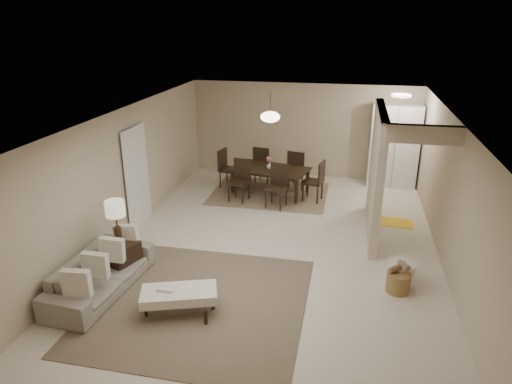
% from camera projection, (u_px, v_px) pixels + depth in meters
% --- Properties ---
extents(floor, '(9.00, 9.00, 0.00)m').
position_uv_depth(floor, '(274.00, 250.00, 8.56)').
color(floor, beige).
rests_on(floor, ground).
extents(ceiling, '(9.00, 9.00, 0.00)m').
position_uv_depth(ceiling, '(276.00, 119.00, 7.67)').
color(ceiling, white).
rests_on(ceiling, back_wall).
extents(back_wall, '(6.00, 0.00, 6.00)m').
position_uv_depth(back_wall, '(303.00, 131.00, 12.22)').
color(back_wall, '#C3B194').
rests_on(back_wall, floor).
extents(left_wall, '(0.00, 9.00, 9.00)m').
position_uv_depth(left_wall, '(120.00, 177.00, 8.69)').
color(left_wall, '#C3B194').
rests_on(left_wall, floor).
extents(right_wall, '(0.00, 9.00, 9.00)m').
position_uv_depth(right_wall, '(453.00, 201.00, 7.54)').
color(right_wall, '#C3B194').
rests_on(right_wall, floor).
extents(partition, '(0.15, 2.50, 2.50)m').
position_uv_depth(partition, '(376.00, 173.00, 8.91)').
color(partition, '#C3B194').
rests_on(partition, floor).
extents(doorway, '(0.04, 0.90, 2.04)m').
position_uv_depth(doorway, '(136.00, 178.00, 9.32)').
color(doorway, black).
rests_on(doorway, floor).
extents(pantry_cabinet, '(1.20, 0.55, 2.10)m').
position_uv_depth(pantry_cabinet, '(394.00, 146.00, 11.52)').
color(pantry_cabinet, white).
rests_on(pantry_cabinet, floor).
extents(flush_light, '(0.44, 0.44, 0.05)m').
position_uv_depth(flush_light, '(401.00, 96.00, 10.16)').
color(flush_light, white).
rests_on(flush_light, ceiling).
extents(living_rug, '(3.20, 3.20, 0.01)m').
position_uv_depth(living_rug, '(200.00, 303.00, 6.99)').
color(living_rug, brown).
rests_on(living_rug, floor).
extents(sofa, '(2.12, 0.96, 0.60)m').
position_uv_depth(sofa, '(101.00, 274.00, 7.19)').
color(sofa, gray).
rests_on(sofa, floor).
extents(ottoman_bench, '(1.20, 0.83, 0.39)m').
position_uv_depth(ottoman_bench, '(179.00, 295.00, 6.64)').
color(ottoman_bench, beige).
rests_on(ottoman_bench, living_rug).
extents(side_table, '(0.67, 0.67, 0.57)m').
position_uv_depth(side_table, '(121.00, 258.00, 7.71)').
color(side_table, black).
rests_on(side_table, floor).
extents(table_lamp, '(0.32, 0.32, 0.76)m').
position_uv_depth(table_lamp, '(115.00, 212.00, 7.41)').
color(table_lamp, '#422C1C').
rests_on(table_lamp, side_table).
extents(round_pouf, '(0.46, 0.46, 0.36)m').
position_uv_depth(round_pouf, '(401.00, 273.00, 7.46)').
color(round_pouf, beige).
rests_on(round_pouf, floor).
extents(wicker_basket, '(0.50, 0.50, 0.32)m').
position_uv_depth(wicker_basket, '(398.00, 282.00, 7.24)').
color(wicker_basket, olive).
rests_on(wicker_basket, floor).
extents(dining_rug, '(2.80, 2.10, 0.01)m').
position_uv_depth(dining_rug, '(269.00, 193.00, 11.31)').
color(dining_rug, brown).
rests_on(dining_rug, floor).
extents(dining_table, '(2.02, 1.41, 0.65)m').
position_uv_depth(dining_table, '(270.00, 181.00, 11.20)').
color(dining_table, black).
rests_on(dining_table, dining_rug).
extents(dining_chairs, '(2.69, 2.17, 0.99)m').
position_uv_depth(dining_chairs, '(270.00, 175.00, 11.14)').
color(dining_chairs, black).
rests_on(dining_chairs, dining_rug).
extents(vase, '(0.17, 0.17, 0.16)m').
position_uv_depth(vase, '(270.00, 166.00, 11.05)').
color(vase, white).
rests_on(vase, dining_table).
extents(yellow_mat, '(0.84, 0.57, 0.01)m').
position_uv_depth(yellow_mat, '(394.00, 222.00, 9.72)').
color(yellow_mat, yellow).
rests_on(yellow_mat, floor).
extents(pendant_light, '(0.46, 0.46, 0.71)m').
position_uv_depth(pendant_light, '(270.00, 117.00, 10.62)').
color(pendant_light, '#422C1C').
rests_on(pendant_light, ceiling).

